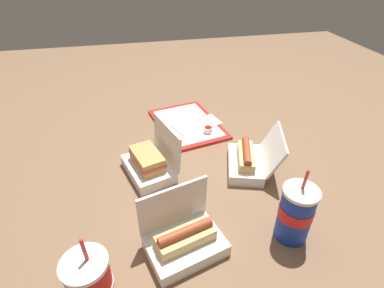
{
  "coord_description": "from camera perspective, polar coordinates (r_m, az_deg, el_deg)",
  "views": [
    {
      "loc": [
        -0.92,
        0.23,
        0.7
      ],
      "look_at": [
        0.0,
        0.03,
        0.05
      ],
      "focal_mm": 28.0,
      "sensor_mm": 36.0,
      "label": 1
    }
  ],
  "objects": [
    {
      "name": "napkin_stack",
      "position": [
        1.37,
        3.0,
        4.33
      ],
      "size": [
        0.12,
        0.12,
        0.0
      ],
      "primitive_type": "cube",
      "rotation": [
        0.0,
        0.0,
        0.3
      ],
      "color": "white",
      "rests_on": "food_tray"
    },
    {
      "name": "ground_plane",
      "position": [
        1.19,
        1.38,
        -1.91
      ],
      "size": [
        3.2,
        3.2,
        0.0
      ],
      "primitive_type": "plane",
      "color": "brown"
    },
    {
      "name": "clamshell_hotdog_corner",
      "position": [
        1.11,
        10.75,
        -2.99
      ],
      "size": [
        0.25,
        0.23,
        0.15
      ],
      "color": "white",
      "rests_on": "ground_plane"
    },
    {
      "name": "soda_cup_left",
      "position": [
        0.88,
        19.12,
        -12.33
      ],
      "size": [
        0.1,
        0.1,
        0.23
      ],
      "color": "#1938B7",
      "rests_on": "ground_plane"
    },
    {
      "name": "soda_cup_back",
      "position": [
        0.75,
        -18.63,
        -24.31
      ],
      "size": [
        0.1,
        0.1,
        0.23
      ],
      "color": "red",
      "rests_on": "ground_plane"
    },
    {
      "name": "clamshell_hotdog_right",
      "position": [
        0.84,
        -1.52,
        -17.6
      ],
      "size": [
        0.19,
        0.23,
        0.18
      ],
      "color": "white",
      "rests_on": "ground_plane"
    },
    {
      "name": "plastic_fork",
      "position": [
        1.3,
        -2.74,
        2.65
      ],
      "size": [
        0.11,
        0.06,
        0.0
      ],
      "primitive_type": "cube",
      "rotation": [
        0.0,
        0.0,
        0.42
      ],
      "color": "white",
      "rests_on": "food_tray"
    },
    {
      "name": "ketchup_cup",
      "position": [
        1.29,
        3.11,
        2.78
      ],
      "size": [
        0.04,
        0.04,
        0.02
      ],
      "color": "white",
      "rests_on": "food_tray"
    },
    {
      "name": "clamshell_sandwich_back",
      "position": [
        1.08,
        -7.99,
        -3.55
      ],
      "size": [
        0.24,
        0.21,
        0.18
      ],
      "color": "white",
      "rests_on": "ground_plane"
    },
    {
      "name": "food_tray",
      "position": [
        1.37,
        -0.81,
        3.84
      ],
      "size": [
        0.41,
        0.33,
        0.01
      ],
      "color": "red",
      "rests_on": "ground_plane"
    }
  ]
}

